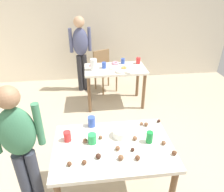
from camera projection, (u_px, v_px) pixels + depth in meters
The scene contains 38 objects.
ground_plane at pixel (114, 181), 2.60m from camera, with size 6.40×6.40×0.00m, color tan.
wall_back at pixel (96, 24), 4.76m from camera, with size 6.40×0.10×2.60m, color beige.
dining_table_near at pixel (113, 153), 2.11m from camera, with size 1.16×0.78×0.75m.
dining_table_far at pixel (115, 74), 3.94m from camera, with size 1.12×0.63×0.75m.
chair_far_table at pixel (104, 68), 4.57m from camera, with size 0.53×0.53×0.87m.
person_girl_near at pixel (20, 143), 1.94m from camera, with size 0.45×0.26×1.44m.
person_adult_far at pixel (81, 48), 4.32m from camera, with size 0.46×0.26×1.57m.
mixing_bowl at pixel (121, 133), 2.17m from camera, with size 0.17×0.17×0.08m, color white.
soda_can at pixel (150, 137), 2.08m from camera, with size 0.07×0.07×0.12m, color #198438.
fork_near at pixel (160, 158), 1.91m from camera, with size 0.17×0.02×0.01m, color silver.
cup_near_0 at pixel (92, 122), 2.31m from camera, with size 0.08×0.08×0.12m, color #3351B2.
cup_near_1 at pixel (67, 136), 2.10m from camera, with size 0.07×0.07×0.11m, color red.
cup_near_2 at pixel (92, 139), 2.07m from camera, with size 0.08×0.08×0.10m, color green.
cake_ball_0 at pixel (164, 143), 2.07m from camera, with size 0.04×0.04×0.04m, color brown.
cake_ball_1 at pixel (85, 140), 2.10m from camera, with size 0.04×0.04×0.04m, color brown.
cake_ball_2 at pixel (135, 138), 2.12m from camera, with size 0.05×0.05×0.05m, color brown.
cake_ball_3 at pixel (159, 121), 2.39m from camera, with size 0.04×0.04×0.04m, color #3D2319.
cake_ball_4 at pixel (118, 148), 2.00m from camera, with size 0.05×0.05×0.05m, color brown.
cake_ball_5 at pixel (174, 153), 1.94m from camera, with size 0.05×0.05×0.05m, color brown.
cake_ball_6 at pixel (84, 162), 1.84m from camera, with size 0.04×0.04×0.04m, color brown.
cake_ball_7 at pixel (146, 124), 2.33m from camera, with size 0.04×0.04×0.04m, color brown.
cake_ball_8 at pixel (101, 137), 2.14m from camera, with size 0.04×0.04×0.04m, color brown.
cake_ball_9 at pixel (142, 124), 2.35m from camera, with size 0.04×0.04×0.04m, color brown.
cake_ball_10 at pixel (69, 164), 1.83m from camera, with size 0.04×0.04×0.04m, color brown.
cake_ball_11 at pixel (138, 158), 1.89m from camera, with size 0.05×0.05×0.05m, color brown.
cake_ball_12 at pixel (121, 157), 1.89m from camera, with size 0.05×0.05×0.05m, color brown.
cake_ball_13 at pixel (98, 156), 1.90m from camera, with size 0.05×0.05×0.05m, color #3D2319.
cake_ball_14 at pixel (133, 150), 1.99m from camera, with size 0.04×0.04×0.04m, color #3D2319.
pitcher_far at pixel (94, 64), 3.76m from camera, with size 0.12×0.12×0.20m, color white.
cup_far_0 at pixel (138, 61), 4.07m from camera, with size 0.08×0.08×0.12m, color red.
cup_far_1 at pixel (123, 61), 4.06m from camera, with size 0.07×0.07×0.10m, color #3351B2.
cup_far_2 at pixel (104, 65), 3.85m from camera, with size 0.08×0.08×0.11m, color #3351B2.
donut_far_0 at pixel (128, 72), 3.68m from camera, with size 0.13×0.13×0.04m, color white.
donut_far_1 at pixel (112, 68), 3.84m from camera, with size 0.11×0.11×0.03m, color white.
donut_far_2 at pixel (119, 71), 3.69m from camera, with size 0.14×0.14×0.04m, color white.
donut_far_3 at pixel (124, 68), 3.86m from camera, with size 0.10×0.10×0.03m, color gold.
donut_far_4 at pixel (92, 65), 3.96m from camera, with size 0.11×0.11×0.03m, color pink.
donut_far_5 at pixel (115, 63), 4.05m from camera, with size 0.14×0.14×0.04m, color pink.
Camera 1 is at (-0.23, -1.76, 2.17)m, focal length 33.88 mm.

